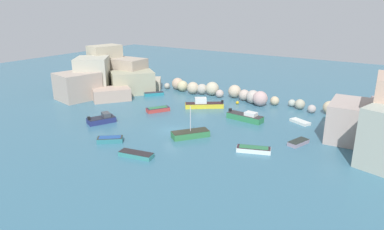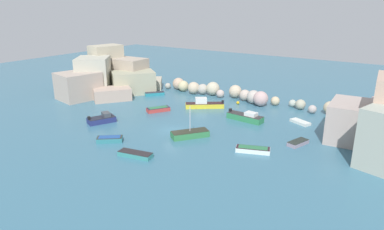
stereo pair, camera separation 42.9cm
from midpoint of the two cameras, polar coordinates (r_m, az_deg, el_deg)
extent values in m
plane|color=#3B6D85|center=(50.59, -3.43, -2.58)|extent=(160.00, 160.00, 0.00)
cube|color=#A8A588|center=(72.17, -9.92, 5.30)|extent=(9.48, 9.94, 4.47)
cube|color=#BA9F8E|center=(68.02, -13.30, 3.37)|extent=(7.62, 8.13, 2.31)
cube|color=#B8AE93|center=(78.05, -14.16, 7.72)|extent=(5.38, 7.20, 9.16)
cube|color=#BCB199|center=(76.35, -7.13, 5.17)|extent=(7.09, 7.27, 2.00)
cube|color=#AEB29A|center=(86.36, -15.92, 6.70)|extent=(9.33, 7.76, 3.75)
cube|color=#B4B09E|center=(73.00, -16.16, 6.20)|extent=(8.95, 9.06, 7.45)
cube|color=#B09F8C|center=(76.07, -10.70, 6.69)|extent=(7.54, 5.37, 6.54)
cube|color=#B2A091|center=(70.28, -18.49, 4.57)|extent=(7.62, 8.33, 5.14)
cube|color=#B0A098|center=(51.17, 25.89, -1.10)|extent=(8.45, 7.98, 5.20)
sphere|color=#B1AA9C|center=(75.40, -4.29, 4.80)|extent=(1.26, 1.26, 1.26)
sphere|color=tan|center=(74.58, -2.54, 5.18)|extent=(2.50, 2.50, 2.50)
sphere|color=#C8BA8C|center=(72.96, -1.73, 4.80)|extent=(2.25, 2.25, 2.25)
sphere|color=#C5B295|center=(70.85, -0.02, 4.49)|extent=(2.44, 2.44, 2.44)
sphere|color=#AFA99C|center=(70.53, 1.48, 4.29)|extent=(2.13, 2.13, 2.13)
sphere|color=beige|center=(69.85, 3.17, 4.38)|extent=(2.71, 2.71, 2.71)
sphere|color=#BEAAA1|center=(68.27, 4.40, 3.54)|extent=(1.57, 1.57, 1.57)
sphere|color=#C6B397|center=(68.40, 6.86, 3.90)|extent=(2.52, 2.52, 2.52)
sphere|color=#BFAC9E|center=(66.62, 8.43, 3.27)|extent=(2.11, 2.11, 2.11)
sphere|color=#B8AEA5|center=(64.84, 9.82, 2.97)|extent=(2.50, 2.50, 2.50)
sphere|color=#C3A09E|center=(63.51, 10.97, 2.69)|extent=(2.70, 2.70, 2.70)
sphere|color=#C8B48F|center=(64.63, 13.27, 2.30)|extent=(1.62, 1.62, 1.62)
sphere|color=#AAB2A6|center=(64.48, 15.95, 1.91)|extent=(1.32, 1.32, 1.32)
sphere|color=#AEAA92|center=(63.32, 17.16, 1.72)|extent=(1.77, 1.77, 1.77)
sphere|color=#B1A6A2|center=(61.71, 18.93, 0.95)|extent=(1.41, 1.41, 1.41)
sphere|color=#C8B38F|center=(62.11, 21.54, 1.15)|extent=(2.21, 2.21, 2.21)
sphere|color=#AFB49E|center=(61.80, 24.02, 0.33)|extent=(1.31, 1.31, 1.31)
sphere|color=#B5A68B|center=(61.74, 25.11, 0.29)|extent=(1.56, 1.56, 1.56)
sphere|color=gold|center=(64.16, 7.30, 2.04)|extent=(0.58, 0.58, 0.58)
cube|color=navy|center=(55.57, -14.92, -0.83)|extent=(3.56, 4.60, 0.81)
cube|color=#1F222F|center=(55.44, -14.95, -0.41)|extent=(3.49, 4.51, 0.06)
cube|color=#3F444C|center=(55.56, -14.19, 0.05)|extent=(1.93, 1.65, 0.71)
cube|color=black|center=(54.88, -16.87, -0.52)|extent=(0.55, 0.51, 0.50)
cube|color=gold|center=(61.49, 1.82, 1.58)|extent=(6.45, 5.36, 0.79)
cube|color=#321C20|center=(61.37, 1.83, 1.96)|extent=(6.32, 5.25, 0.06)
cube|color=silver|center=(61.18, 1.23, 2.39)|extent=(2.46, 2.32, 1.03)
cube|color=black|center=(61.67, 4.82, 2.20)|extent=(0.55, 0.57, 0.50)
cube|color=silver|center=(56.06, 17.16, -1.08)|extent=(3.45, 2.63, 0.42)
cube|color=yellow|center=(55.43, 22.61, -1.89)|extent=(2.19, 2.44, 0.44)
cube|color=#192431|center=(55.35, 22.64, -1.64)|extent=(2.14, 2.39, 0.06)
cube|color=#2D7047|center=(55.35, 22.64, -1.64)|extent=(1.86, 2.08, 0.08)
cube|color=#347F48|center=(47.98, -0.52, -3.18)|extent=(4.58, 5.24, 0.84)
cube|color=#2C2E21|center=(47.82, -0.52, -2.68)|extent=(4.49, 5.14, 0.06)
cylinder|color=silver|center=(47.23, -0.52, -0.65)|extent=(0.10, 0.10, 3.62)
cube|color=#2E804E|center=(55.40, 8.48, -0.41)|extent=(6.01, 2.30, 0.92)
cube|color=#2F2C2D|center=(55.25, 8.51, 0.07)|extent=(5.89, 2.26, 0.06)
cube|color=silver|center=(54.68, 9.46, 0.14)|extent=(1.90, 1.49, 0.62)
cube|color=black|center=(56.55, 6.09, 0.83)|extent=(0.40, 0.47, 0.50)
cube|color=teal|center=(70.16, -6.47, 3.47)|extent=(3.42, 3.78, 0.61)
cube|color=#2A2C36|center=(70.07, -6.48, 3.73)|extent=(3.35, 3.71, 0.06)
cube|color=silver|center=(44.03, 9.83, -5.66)|extent=(4.41, 2.71, 0.57)
cube|color=#2E1D24|center=(43.91, 9.85, -5.29)|extent=(4.32, 2.66, 0.06)
cube|color=#2D7047|center=(43.90, 9.85, -5.27)|extent=(3.75, 2.31, 0.08)
cube|color=teal|center=(47.67, -13.59, -3.99)|extent=(3.48, 3.18, 0.63)
cube|color=#2C302A|center=(47.55, -13.62, -3.60)|extent=(3.41, 3.12, 0.06)
cube|color=#234C93|center=(47.54, -13.62, -3.59)|extent=(2.96, 2.70, 0.08)
cube|color=#BD3C38|center=(59.61, -5.83, 0.88)|extent=(3.28, 4.11, 0.63)
cube|color=#2B1B31|center=(59.51, -5.84, 1.20)|extent=(3.22, 4.03, 0.06)
cube|color=#2D7047|center=(59.51, -5.84, 1.21)|extent=(2.79, 3.49, 0.08)
cube|color=teal|center=(42.63, -9.47, -6.48)|extent=(4.46, 2.14, 0.54)
cube|color=#272325|center=(42.50, -9.49, -6.11)|extent=(4.37, 2.09, 0.06)
cube|color=gray|center=(47.64, 16.86, -4.37)|extent=(2.20, 3.37, 0.51)
cube|color=#252D28|center=(47.54, 16.89, -4.06)|extent=(2.16, 3.31, 0.06)
camera|label=1|loc=(0.21, -90.23, -0.07)|focal=32.38mm
camera|label=2|loc=(0.21, 89.77, 0.07)|focal=32.38mm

